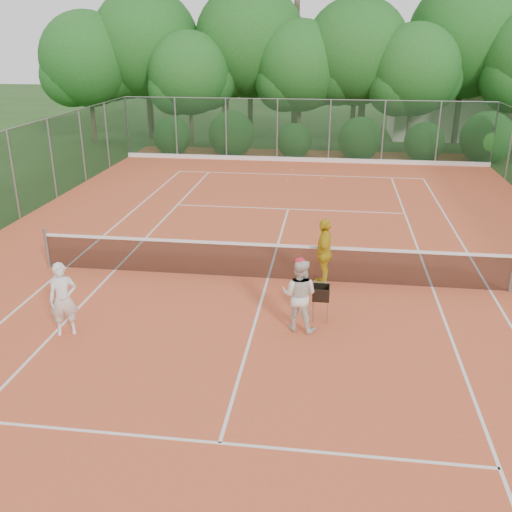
{
  "coord_description": "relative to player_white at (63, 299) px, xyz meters",
  "views": [
    {
      "loc": [
        1.51,
        -13.36,
        5.83
      ],
      "look_at": [
        -0.14,
        -1.2,
        1.1
      ],
      "focal_mm": 40.0,
      "sensor_mm": 36.0,
      "label": 1
    }
  ],
  "objects": [
    {
      "name": "stray_ball_c",
      "position": [
        4.9,
        14.64,
        -0.75
      ],
      "size": [
        0.07,
        0.07,
        0.07
      ],
      "primitive_type": "sphere",
      "color": "#D1F037",
      "rests_on": "clay_court"
    },
    {
      "name": "ground",
      "position": [
        3.84,
        3.41,
        -0.8
      ],
      "size": [
        120.0,
        120.0,
        0.0
      ],
      "primitive_type": "plane",
      "color": "#224217",
      "rests_on": "ground"
    },
    {
      "name": "stray_ball_a",
      "position": [
        3.46,
        16.09,
        -0.75
      ],
      "size": [
        0.07,
        0.07,
        0.07
      ],
      "primitive_type": "sphere",
      "color": "#CEDB33",
      "rests_on": "clay_court"
    },
    {
      "name": "player_center_grp",
      "position": [
        4.79,
        0.84,
        0.02
      ],
      "size": [
        0.88,
        0.75,
        1.62
      ],
      "color": "silver",
      "rests_on": "clay_court"
    },
    {
      "name": "tropical_treeline",
      "position": [
        5.27,
        23.63,
        4.31
      ],
      "size": [
        32.1,
        8.49,
        15.03
      ],
      "color": "brown",
      "rests_on": "ground"
    },
    {
      "name": "player_yellow",
      "position": [
        5.24,
        3.23,
        0.08
      ],
      "size": [
        0.46,
        1.02,
        1.72
      ],
      "primitive_type": "imported",
      "rotation": [
        0.0,
        0.0,
        -1.61
      ],
      "color": "gold",
      "rests_on": "clay_court"
    },
    {
      "name": "player_white",
      "position": [
        0.0,
        0.0,
        0.0
      ],
      "size": [
        0.67,
        0.57,
        1.57
      ],
      "primitive_type": "imported",
      "rotation": [
        0.0,
        0.0,
        0.4
      ],
      "color": "silver",
      "rests_on": "clay_court"
    },
    {
      "name": "club_building",
      "position": [
        12.84,
        27.41,
        0.7
      ],
      "size": [
        8.0,
        5.0,
        3.0
      ],
      "primitive_type": "cube",
      "color": "beige",
      "rests_on": "ground"
    },
    {
      "name": "ball_hopper",
      "position": [
        5.23,
        1.31,
        -0.15
      ],
      "size": [
        0.35,
        0.35,
        0.8
      ],
      "rotation": [
        0.0,
        0.0,
        -0.11
      ],
      "color": "gray",
      "rests_on": "clay_court"
    },
    {
      "name": "clay_court",
      "position": [
        3.84,
        3.41,
        -0.79
      ],
      "size": [
        18.0,
        36.0,
        0.02
      ],
      "primitive_type": "cube",
      "color": "#D95A32",
      "rests_on": "ground"
    },
    {
      "name": "fence_back",
      "position": [
        3.84,
        18.41,
        0.72
      ],
      "size": [
        18.07,
        0.07,
        3.0
      ],
      "color": "#19381E",
      "rests_on": "clay_court"
    },
    {
      "name": "stray_ball_b",
      "position": [
        3.45,
        14.14,
        -0.75
      ],
      "size": [
        0.07,
        0.07,
        0.07
      ],
      "primitive_type": "sphere",
      "color": "#DCED37",
      "rests_on": "clay_court"
    },
    {
      "name": "tennis_net",
      "position": [
        3.84,
        3.41,
        -0.27
      ],
      "size": [
        11.97,
        0.1,
        1.1
      ],
      "color": "gray",
      "rests_on": "clay_court"
    },
    {
      "name": "court_markings",
      "position": [
        3.84,
        3.41,
        -0.78
      ],
      "size": [
        11.03,
        23.83,
        0.01
      ],
      "color": "white",
      "rests_on": "clay_court"
    }
  ]
}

